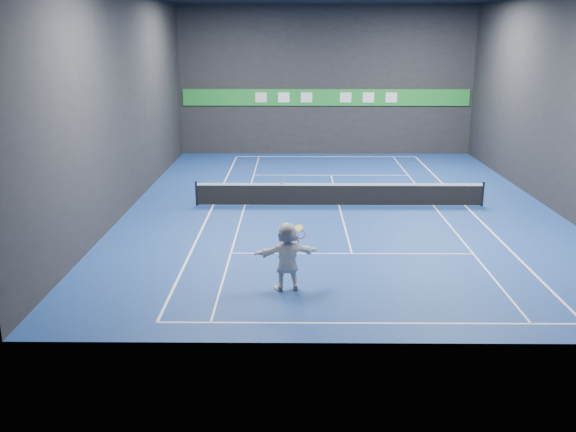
{
  "coord_description": "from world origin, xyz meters",
  "views": [
    {
      "loc": [
        -1.98,
        -26.99,
        7.07
      ],
      "look_at": [
        -2.16,
        -7.04,
        1.5
      ],
      "focal_mm": 40.0,
      "sensor_mm": 36.0,
      "label": 1
    }
  ],
  "objects_px": {
    "tennis_net": "(339,194)",
    "tennis_racket": "(300,235)",
    "tennis_ball": "(282,183)",
    "player": "(287,256)"
  },
  "relations": [
    {
      "from": "tennis_ball",
      "to": "tennis_racket",
      "type": "relative_size",
      "value": 0.11
    },
    {
      "from": "player",
      "to": "tennis_ball",
      "type": "xyz_separation_m",
      "value": [
        -0.16,
        0.23,
        2.09
      ]
    },
    {
      "from": "player",
      "to": "tennis_racket",
      "type": "height_order",
      "value": "player"
    },
    {
      "from": "tennis_ball",
      "to": "player",
      "type": "bearing_deg",
      "value": -55.97
    },
    {
      "from": "player",
      "to": "tennis_racket",
      "type": "bearing_deg",
      "value": 175.34
    },
    {
      "from": "tennis_net",
      "to": "tennis_racket",
      "type": "bearing_deg",
      "value": -100.71
    },
    {
      "from": "player",
      "to": "tennis_ball",
      "type": "relative_size",
      "value": 28.25
    },
    {
      "from": "tennis_net",
      "to": "tennis_racket",
      "type": "relative_size",
      "value": 18.62
    },
    {
      "from": "tennis_ball",
      "to": "tennis_racket",
      "type": "distance_m",
      "value": 1.56
    },
    {
      "from": "tennis_net",
      "to": "tennis_racket",
      "type": "xyz_separation_m",
      "value": [
        -1.8,
        -9.54,
        1.1
      ]
    }
  ]
}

